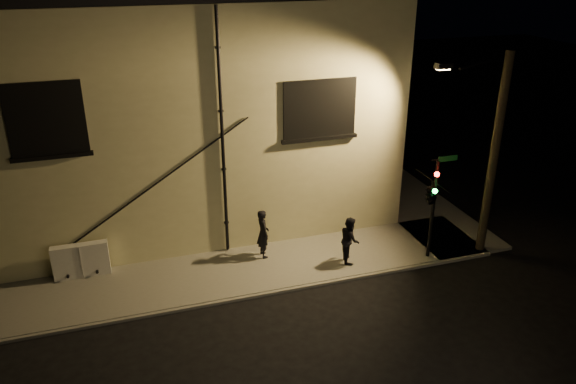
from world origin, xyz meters
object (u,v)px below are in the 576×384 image
object	(u,v)px
pedestrian_a	(263,233)
pedestrian_b	(350,239)
traffic_signal	(431,193)
streetlamp_pole	(491,152)
utility_cabinet	(81,260)

from	to	relation	value
pedestrian_a	pedestrian_b	bearing A→B (deg)	-117.39
traffic_signal	streetlamp_pole	size ratio (longest dim) A/B	0.52
pedestrian_a	traffic_signal	bearing A→B (deg)	-113.10
utility_cabinet	pedestrian_b	size ratio (longest dim) A/B	1.08
traffic_signal	streetlamp_pole	bearing A→B (deg)	1.66
pedestrian_b	utility_cabinet	bearing A→B (deg)	92.37
pedestrian_a	pedestrian_b	xyz separation A→B (m)	(2.72, -1.20, -0.06)
streetlamp_pole	utility_cabinet	bearing A→B (deg)	169.98
pedestrian_a	streetlamp_pole	size ratio (longest dim) A/B	0.25
streetlamp_pole	pedestrian_a	bearing A→B (deg)	166.28
utility_cabinet	traffic_signal	distance (m)	11.66
utility_cabinet	traffic_signal	size ratio (longest dim) A/B	0.48
utility_cabinet	streetlamp_pole	xyz separation A→B (m)	(13.40, -2.37, 3.08)
utility_cabinet	pedestrian_a	distance (m)	6.01
pedestrian_b	streetlamp_pole	size ratio (longest dim) A/B	0.23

